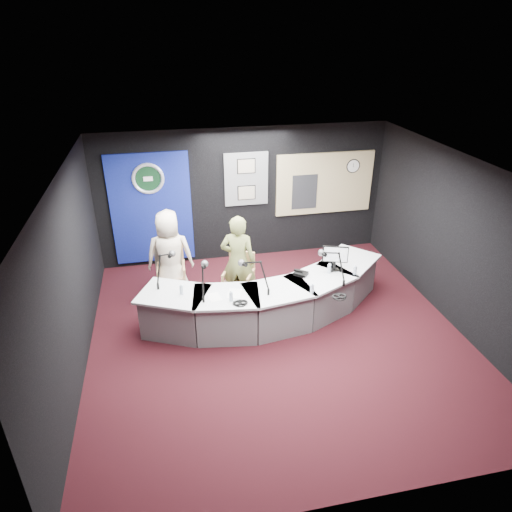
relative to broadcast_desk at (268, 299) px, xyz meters
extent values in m
plane|color=black|center=(0.05, -0.55, -0.38)|extent=(6.00, 6.00, 0.00)
cube|color=silver|center=(0.05, -0.55, 2.42)|extent=(6.00, 6.00, 0.02)
cube|color=black|center=(0.05, 2.45, 1.02)|extent=(6.00, 0.02, 2.80)
cube|color=black|center=(0.05, -3.55, 1.02)|extent=(6.00, 0.02, 2.80)
cube|color=black|center=(-2.95, -0.55, 1.02)|extent=(0.02, 6.00, 2.80)
cube|color=black|center=(3.05, -0.55, 1.02)|extent=(0.02, 6.00, 2.80)
cube|color=navy|center=(-1.85, 2.42, 0.88)|extent=(1.60, 0.05, 2.30)
torus|color=silver|center=(-1.85, 2.38, 1.52)|extent=(0.63, 0.07, 0.63)
cylinder|color=black|center=(-1.85, 2.38, 1.52)|extent=(0.48, 0.01, 0.48)
cube|color=slate|center=(0.10, 2.42, 1.38)|extent=(0.90, 0.04, 1.10)
cube|color=gray|center=(0.10, 2.39, 1.65)|extent=(0.34, 0.02, 0.27)
cube|color=gray|center=(0.10, 2.39, 1.09)|extent=(0.34, 0.02, 0.27)
cube|color=tan|center=(1.80, 2.42, 1.18)|extent=(2.12, 0.06, 1.32)
cube|color=beige|center=(1.80, 2.41, 1.18)|extent=(2.00, 0.02, 1.20)
cube|color=black|center=(1.35, 2.39, 1.03)|extent=(0.55, 0.02, 0.75)
cylinder|color=white|center=(2.40, 2.39, 1.52)|extent=(0.28, 0.01, 0.28)
cube|color=#6C685B|center=(-1.60, 1.30, 0.24)|extent=(0.50, 0.12, 0.70)
imported|color=beige|center=(-1.57, 1.05, 0.48)|extent=(0.87, 0.59, 1.71)
imported|color=olive|center=(-0.40, 0.57, 0.48)|extent=(0.73, 0.62, 1.72)
cube|color=black|center=(1.20, 0.10, 0.70)|extent=(0.45, 0.18, 0.32)
cube|color=black|center=(0.60, 0.07, 0.40)|extent=(0.28, 0.27, 0.05)
torus|color=black|center=(0.98, -0.75, 0.39)|extent=(0.24, 0.24, 0.04)
torus|color=black|center=(-0.58, -0.61, 0.39)|extent=(0.23, 0.23, 0.04)
cube|color=white|center=(-0.94, -0.34, 0.38)|extent=(0.24, 0.30, 0.00)
cube|color=white|center=(-0.61, -0.30, 0.38)|extent=(0.29, 0.35, 0.00)
camera|label=1|loc=(-1.55, -6.43, 4.22)|focal=32.00mm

